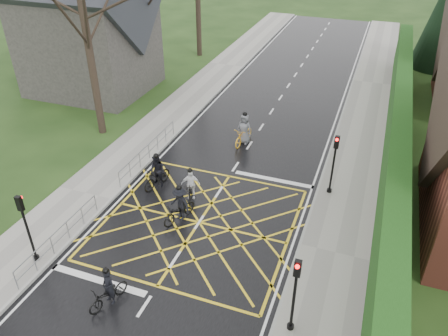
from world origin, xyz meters
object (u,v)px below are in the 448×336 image
Objects in this scene: cyclist_back at (157,174)px; cyclist_mid at (180,207)px; cyclist_rear at (108,292)px; cyclist_lead at (244,133)px; cyclist_front at (190,188)px.

cyclist_back reaches higher than cyclist_mid.
cyclist_lead reaches higher than cyclist_rear.
cyclist_lead is at bearing 106.28° from cyclist_mid.
cyclist_mid is (2.17, -2.02, -0.04)m from cyclist_back.
cyclist_lead is (0.70, 6.11, 0.07)m from cyclist_front.
cyclist_mid is (0.34, 5.19, 0.13)m from cyclist_rear.
cyclist_rear is at bearing -62.07° from cyclist_back.
cyclist_rear is at bearing -112.30° from cyclist_front.
cyclist_rear is 12.96m from cyclist_lead.
cyclist_rear is 1.04× the size of cyclist_front.
cyclist_back is at bearing 156.93° from cyclist_mid.
cyclist_front is 0.81× the size of cyclist_lead.
cyclist_mid is at bearing -29.26° from cyclist_back.
cyclist_front is at bearing 2.37° from cyclist_back.
cyclist_lead is at bearing 78.74° from cyclist_back.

